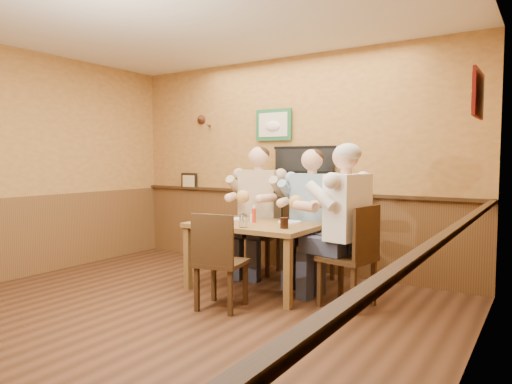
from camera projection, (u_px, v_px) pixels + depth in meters
room at (173, 133)px, 4.03m from camera, size 5.02×5.03×2.81m
dining_table at (255, 231)px, 5.06m from camera, size 1.40×0.90×0.75m
chair_back_left at (259, 233)px, 5.84m from camera, size 0.54×0.54×1.02m
chair_back_right at (312, 241)px, 5.39m from camera, size 0.49×0.49×0.99m
chair_right_end at (347, 256)px, 4.49m from camera, size 0.54×0.54×1.01m
chair_near_side at (222, 260)px, 4.43m from camera, size 0.51×0.51×0.95m
diner_tan_shirt at (259, 216)px, 5.83m from camera, size 0.77×0.77×1.45m
diner_blue_polo at (313, 223)px, 5.38m from camera, size 0.69×0.69×1.42m
diner_white_elder at (347, 234)px, 4.47m from camera, size 0.77×0.77×1.44m
water_glass_left at (207, 219)px, 5.00m from camera, size 0.09×0.09×0.11m
water_glass_mid at (243, 221)px, 4.73m from camera, size 0.10×0.10×0.13m
cola_tumbler at (284, 223)px, 4.65m from camera, size 0.10×0.10×0.11m
hot_sauce_bottle at (254, 215)px, 5.09m from camera, size 0.05×0.05×0.18m
salt_shaker at (252, 218)px, 5.13m from camera, size 0.04×0.04×0.09m
pepper_shaker at (243, 217)px, 5.22m from camera, size 0.03×0.03×0.09m
plate_far_left at (239, 219)px, 5.37m from camera, size 0.27×0.27×0.01m
plate_far_right at (290, 222)px, 5.08m from camera, size 0.34×0.34×0.02m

